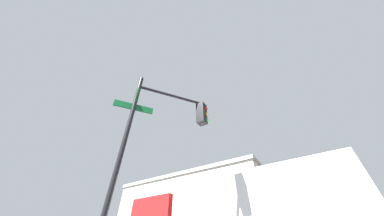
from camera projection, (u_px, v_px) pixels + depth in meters
The scene contains 1 object.
traffic_signal_near at pixel (166, 127), 5.03m from camera, with size 1.83×2.48×5.77m.
Camera 1 is at (-3.96, -9.06, 1.32)m, focal length 16.23 mm.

